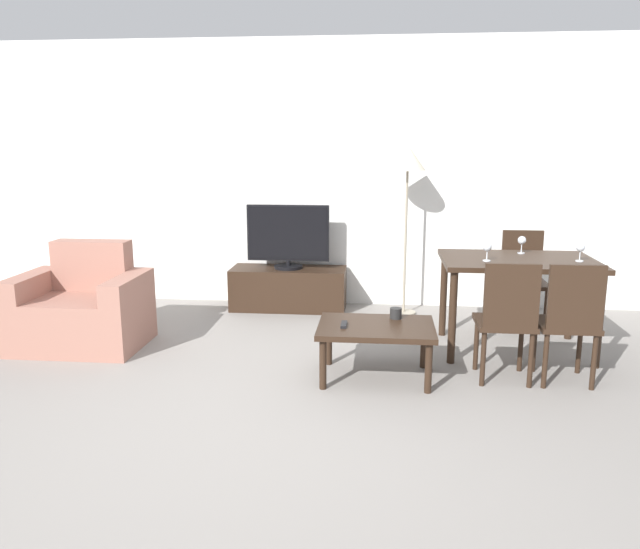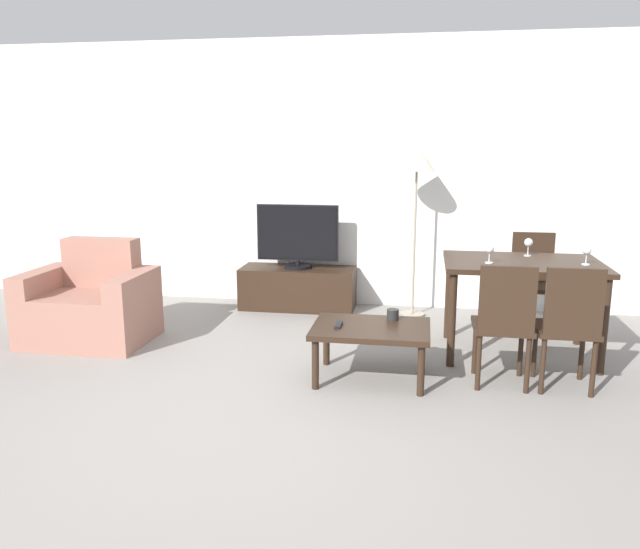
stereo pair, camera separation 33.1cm
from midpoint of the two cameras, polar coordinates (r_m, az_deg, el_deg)
ground_plane at (r=3.71m, az=-6.12°, el=-14.94°), size 18.00×18.00×0.00m
wall_back at (r=6.50m, az=1.37°, el=9.11°), size 7.91×0.06×2.70m
armchair at (r=5.63m, az=-18.66°, el=-2.75°), size 1.01×0.74×0.85m
tv_stand at (r=6.39m, az=-0.54°, el=-1.25°), size 1.16×0.45×0.42m
tv at (r=6.29m, az=-0.56°, el=3.49°), size 0.83×0.29×0.64m
coffee_table at (r=4.48m, az=6.81°, el=-5.34°), size 0.83×0.60×0.40m
dining_table at (r=5.19m, az=19.75°, el=0.07°), size 1.20×0.84×0.77m
dining_chair_near at (r=4.50m, az=18.53°, el=-3.96°), size 0.40×0.40×0.88m
dining_chair_far at (r=5.97m, az=20.42°, el=-0.26°), size 0.40×0.40×0.88m
dining_chair_near_right at (r=4.59m, az=23.73°, el=-4.07°), size 0.40×0.40×0.88m
floor_lamp at (r=6.03m, az=10.42°, el=9.58°), size 0.34×0.34×1.65m
remote_primary at (r=4.44m, az=3.84°, el=-4.64°), size 0.04×0.15×0.02m
cup_white_near at (r=4.63m, az=8.71°, el=-3.67°), size 0.09×0.09×0.08m
wine_glass_left at (r=4.98m, az=17.10°, el=2.13°), size 0.07×0.07×0.15m
wine_glass_center at (r=5.41m, az=20.20°, el=2.66°), size 0.07×0.07×0.15m
wine_glass_right at (r=5.18m, az=24.92°, el=1.90°), size 0.07×0.07×0.15m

